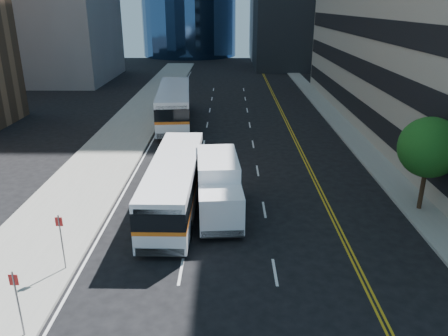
{
  "coord_description": "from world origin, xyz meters",
  "views": [
    {
      "loc": [
        -1.5,
        -13.78,
        10.68
      ],
      "look_at": [
        -1.72,
        7.09,
        2.8
      ],
      "focal_mm": 35.0,
      "sensor_mm": 36.0,
      "label": 1
    }
  ],
  "objects_px": {
    "bus_rear": "(174,104)",
    "box_truck": "(219,186)",
    "bus_front": "(175,183)",
    "street_tree": "(429,148)"
  },
  "relations": [
    {
      "from": "bus_rear",
      "to": "box_truck",
      "type": "xyz_separation_m",
      "value": [
        4.59,
        -19.11,
        -0.25
      ]
    },
    {
      "from": "street_tree",
      "to": "bus_front",
      "type": "height_order",
      "value": "street_tree"
    },
    {
      "from": "street_tree",
      "to": "bus_rear",
      "type": "height_order",
      "value": "street_tree"
    },
    {
      "from": "bus_front",
      "to": "box_truck",
      "type": "relative_size",
      "value": 1.71
    },
    {
      "from": "box_truck",
      "to": "bus_front",
      "type": "bearing_deg",
      "value": 162.14
    },
    {
      "from": "bus_front",
      "to": "bus_rear",
      "type": "bearing_deg",
      "value": 97.21
    },
    {
      "from": "bus_rear",
      "to": "box_truck",
      "type": "relative_size",
      "value": 2.06
    },
    {
      "from": "bus_rear",
      "to": "street_tree",
      "type": "bearing_deg",
      "value": -55.11
    },
    {
      "from": "street_tree",
      "to": "bus_rear",
      "type": "relative_size",
      "value": 0.39
    },
    {
      "from": "box_truck",
      "to": "street_tree",
      "type": "bearing_deg",
      "value": -2.19
    }
  ]
}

